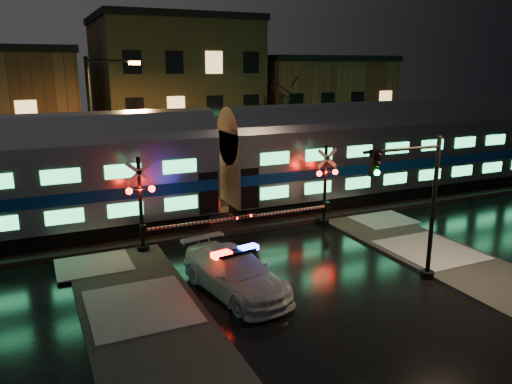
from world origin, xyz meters
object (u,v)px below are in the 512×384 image
police_car (235,273)px  streetlight (97,127)px  traffic_light (416,208)px  crossing_signal_left (149,214)px  crossing_signal_right (320,194)px

police_car → streetlight: size_ratio=0.65×
police_car → traffic_light: (6.52, -2.01, 2.23)m
police_car → streetlight: (-3.03, 12.08, 4.20)m
crossing_signal_left → streetlight: 7.49m
crossing_signal_right → streetlight: bearing=146.1°
police_car → crossing_signal_left: bearing=99.4°
crossing_signal_right → traffic_light: traffic_light is taller
crossing_signal_left → streetlight: (-1.13, 6.69, 3.17)m
traffic_light → streetlight: 17.13m
police_car → crossing_signal_left: 5.81m
police_car → streetlight: bearing=94.1°
crossing_signal_left → traffic_light: traffic_light is taller
crossing_signal_left → traffic_light: (8.41, -7.40, 1.20)m
crossing_signal_left → police_car: bearing=-70.6°
traffic_light → streetlight: size_ratio=0.66×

